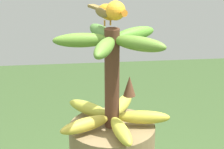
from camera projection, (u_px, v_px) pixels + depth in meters
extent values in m
cylinder|color=#4C2D1E|center=(112.00, 79.00, 1.15)|extent=(0.04, 0.04, 0.30)
ellipsoid|color=#B0AC3D|center=(122.00, 104.00, 1.27)|extent=(0.16, 0.11, 0.04)
ellipsoid|color=#ACAC37|center=(89.00, 108.00, 1.24)|extent=(0.14, 0.14, 0.04)
ellipsoid|color=gold|center=(85.00, 125.00, 1.14)|extent=(0.11, 0.16, 0.04)
ellipsoid|color=gold|center=(121.00, 131.00, 1.10)|extent=(0.16, 0.07, 0.04)
ellipsoid|color=gold|center=(143.00, 117.00, 1.18)|extent=(0.06, 0.16, 0.04)
ellipsoid|color=#597F2D|center=(139.00, 44.00, 1.06)|extent=(0.13, 0.15, 0.04)
ellipsoid|color=#4F8A2A|center=(134.00, 34.00, 1.16)|extent=(0.12, 0.15, 0.04)
ellipsoid|color=#4F7F38|center=(101.00, 32.00, 1.18)|extent=(0.16, 0.08, 0.04)
ellipsoid|color=#57822B|center=(82.00, 40.00, 1.10)|extent=(0.04, 0.16, 0.04)
ellipsoid|color=#57822E|center=(105.00, 48.00, 1.03)|extent=(0.16, 0.09, 0.04)
cone|color=brown|center=(129.00, 86.00, 1.15)|extent=(0.04, 0.04, 0.06)
cylinder|color=#C68933|center=(105.00, 23.00, 1.12)|extent=(0.01, 0.00, 0.02)
cylinder|color=#C68933|center=(111.00, 22.00, 1.13)|extent=(0.01, 0.01, 0.02)
ellipsoid|color=orange|center=(108.00, 12.00, 1.11)|extent=(0.10, 0.07, 0.04)
ellipsoid|color=brown|center=(101.00, 12.00, 1.11)|extent=(0.06, 0.04, 0.03)
ellipsoid|color=brown|center=(113.00, 11.00, 1.13)|extent=(0.06, 0.04, 0.03)
cube|color=brown|center=(95.00, 7.00, 1.17)|extent=(0.06, 0.04, 0.01)
sphere|color=orange|center=(116.00, 11.00, 1.08)|extent=(0.05, 0.05, 0.05)
sphere|color=black|center=(123.00, 9.00, 1.08)|extent=(0.01, 0.01, 0.01)
cone|color=orange|center=(122.00, 13.00, 1.05)|extent=(0.03, 0.03, 0.02)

